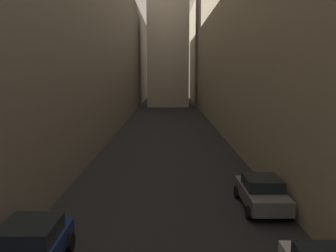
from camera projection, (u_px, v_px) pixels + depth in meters
name	position (u px, v px, depth m)	size (l,w,h in m)	color
ground_plane	(168.00, 123.00, 47.88)	(264.00, 264.00, 0.00)	black
building_block_left	(66.00, 50.00, 48.59)	(15.34, 108.00, 18.44)	#60594F
building_block_right	(263.00, 40.00, 48.39)	(13.41, 108.00, 21.19)	gray
parked_car_left_second	(30.00, 246.00, 12.00)	(2.06, 4.11, 1.56)	navy
parked_car_right_third	(262.00, 192.00, 17.63)	(1.98, 4.24, 1.49)	#4C4C51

